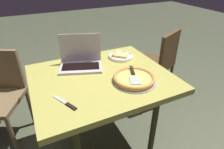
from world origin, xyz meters
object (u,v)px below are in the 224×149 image
(pizza_plate, at_px, (120,56))
(pizza_tray, at_px, (134,78))
(laptop, at_px, (81,60))
(table_knife, at_px, (67,104))
(dining_table, at_px, (102,84))
(chair_near, at_px, (158,62))

(pizza_plate, relative_size, pizza_tray, 0.68)
(pizza_tray, bearing_deg, laptop, -54.63)
(laptop, bearing_deg, table_knife, 62.70)
(dining_table, distance_m, pizza_plate, 0.37)
(pizza_plate, xyz_separation_m, pizza_tray, (0.10, 0.39, 0.01))
(laptop, xyz_separation_m, chair_near, (-0.94, -0.17, -0.30))
(pizza_plate, xyz_separation_m, chair_near, (-0.58, -0.16, -0.26))
(dining_table, relative_size, laptop, 2.64)
(chair_near, bearing_deg, laptop, 10.48)
(table_knife, bearing_deg, pizza_tray, -174.03)
(laptop, relative_size, table_knife, 1.97)
(dining_table, relative_size, table_knife, 5.22)
(pizza_plate, height_order, chair_near, chair_near)
(dining_table, bearing_deg, pizza_tray, 138.04)
(table_knife, relative_size, chair_near, 0.22)
(dining_table, xyz_separation_m, laptop, (0.09, -0.22, 0.13))
(laptop, bearing_deg, dining_table, 112.13)
(laptop, distance_m, chair_near, 1.01)
(chair_near, bearing_deg, table_knife, 27.41)
(laptop, xyz_separation_m, pizza_plate, (-0.37, -0.01, -0.04))
(pizza_plate, bearing_deg, table_knife, 36.93)
(dining_table, distance_m, pizza_tray, 0.26)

